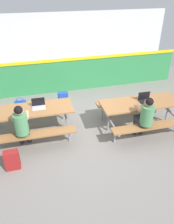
# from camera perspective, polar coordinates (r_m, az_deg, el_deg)

# --- Properties ---
(ground_plane) EXTENTS (10.00, 10.00, 0.02)m
(ground_plane) POSITION_cam_1_polar(r_m,az_deg,el_deg) (5.84, 0.09, -4.86)
(ground_plane) COLOR gray
(accent_backdrop) EXTENTS (8.00, 0.14, 2.60)m
(accent_backdrop) POSITION_cam_1_polar(r_m,az_deg,el_deg) (7.53, -5.15, 14.30)
(accent_backdrop) COLOR #338C4C
(accent_backdrop) RESTS_ON ground
(picnic_table_left) EXTENTS (2.08, 1.59, 0.74)m
(picnic_table_left) POSITION_cam_1_polar(r_m,az_deg,el_deg) (5.57, -14.37, -0.70)
(picnic_table_left) COLOR #9E6B3D
(picnic_table_left) RESTS_ON ground
(picnic_table_right) EXTENTS (2.08, 1.59, 0.74)m
(picnic_table_right) POSITION_cam_1_polar(r_m,az_deg,el_deg) (5.86, 13.65, 1.11)
(picnic_table_right) COLOR #9E6B3D
(picnic_table_right) RESTS_ON ground
(student_nearer) EXTENTS (0.37, 0.53, 1.21)m
(student_nearer) POSITION_cam_1_polar(r_m,az_deg,el_deg) (5.04, -16.71, -3.00)
(student_nearer) COLOR #2D2D38
(student_nearer) RESTS_ON ground
(student_further) EXTENTS (0.37, 0.53, 1.21)m
(student_further) POSITION_cam_1_polar(r_m,az_deg,el_deg) (5.31, 14.89, -0.82)
(student_further) COLOR #2D2D38
(student_further) RESTS_ON ground
(laptop_silver) EXTENTS (0.32, 0.23, 0.22)m
(laptop_silver) POSITION_cam_1_polar(r_m,az_deg,el_deg) (5.49, -12.47, 1.64)
(laptop_silver) COLOR silver
(laptop_silver) RESTS_ON picnic_table_left
(laptop_dark) EXTENTS (0.32, 0.23, 0.22)m
(laptop_dark) POSITION_cam_1_polar(r_m,az_deg,el_deg) (5.84, 14.83, 3.21)
(laptop_dark) COLOR black
(laptop_dark) RESTS_ON picnic_table_right
(backpack_dark) EXTENTS (0.30, 0.22, 0.44)m
(backpack_dark) POSITION_cam_1_polar(r_m,az_deg,el_deg) (6.93, -6.24, 3.44)
(backpack_dark) COLOR #1E47B2
(backpack_dark) RESTS_ON ground
(tote_bag_bright) EXTENTS (0.34, 0.21, 0.43)m
(tote_bag_bright) POSITION_cam_1_polar(r_m,az_deg,el_deg) (6.82, -16.82, 1.43)
(tote_bag_bright) COLOR #1E47B2
(tote_bag_bright) RESTS_ON ground
(satchel_spare) EXTENTS (0.30, 0.22, 0.44)m
(satchel_spare) POSITION_cam_1_polar(r_m,az_deg,el_deg) (4.92, -18.93, -11.73)
(satchel_spare) COLOR maroon
(satchel_spare) RESTS_ON ground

